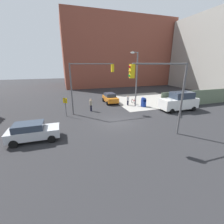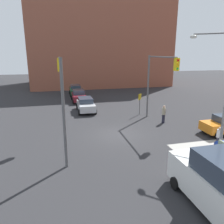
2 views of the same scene
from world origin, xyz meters
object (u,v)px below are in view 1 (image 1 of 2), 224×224
at_px(mailbox_blue, 144,102).
at_px(traffic_signal_nw_corner, 89,78).
at_px(traffic_signal_se_corner, 164,86).
at_px(bicycle_leaning_on_fence, 134,101).
at_px(street_lamp_corner, 136,76).
at_px(van_white_delivery, 179,101).
at_px(pedestrian_waiting, 91,105).
at_px(hatchback_silver, 33,131).
at_px(coupe_orange, 110,98).
at_px(pedestrian_crossing, 128,100).
at_px(smokestack, 172,58).

bearing_deg(mailbox_blue, traffic_signal_nw_corner, -176.62).
bearing_deg(traffic_signal_se_corner, bicycle_leaning_on_fence, 74.97).
xyz_separation_m(traffic_signal_se_corner, bicycle_leaning_on_fence, (3.14, 11.70, -4.28)).
bearing_deg(street_lamp_corner, van_white_delivery, -36.00).
bearing_deg(pedestrian_waiting, street_lamp_corner, -89.77).
bearing_deg(traffic_signal_se_corner, hatchback_silver, 165.36).
relative_size(street_lamp_corner, pedestrian_waiting, 4.51).
relative_size(hatchback_silver, bicycle_leaning_on_fence, 2.38).
relative_size(traffic_signal_nw_corner, coupe_orange, 1.70).
bearing_deg(hatchback_silver, pedestrian_waiting, 47.51).
xyz_separation_m(pedestrian_crossing, pedestrian_waiting, (-6.20, -1.30, 0.13)).
bearing_deg(pedestrian_crossing, coupe_orange, 174.96).
bearing_deg(hatchback_silver, bicycle_leaning_on_fence, 32.56).
height_order(traffic_signal_nw_corner, hatchback_silver, traffic_signal_nw_corner).
distance_m(traffic_signal_se_corner, street_lamp_corner, 10.34).
xyz_separation_m(mailbox_blue, coupe_orange, (-4.20, 3.96, 0.08)).
height_order(traffic_signal_se_corner, pedestrian_waiting, traffic_signal_se_corner).
distance_m(coupe_orange, pedestrian_waiting, 5.49).
xyz_separation_m(traffic_signal_se_corner, pedestrian_waiting, (-4.46, 9.70, -3.70)).
bearing_deg(bicycle_leaning_on_fence, pedestrian_waiting, -165.28).
xyz_separation_m(hatchback_silver, bicycle_leaning_on_fence, (13.91, 8.88, -0.50)).
distance_m(traffic_signal_se_corner, van_white_delivery, 10.44).
bearing_deg(traffic_signal_se_corner, pedestrian_crossing, 81.01).
bearing_deg(smokestack, bicycle_leaning_on_fence, -137.66).
relative_size(street_lamp_corner, van_white_delivery, 1.48).
bearing_deg(hatchback_silver, pedestrian_crossing, 33.20).
bearing_deg(van_white_delivery, traffic_signal_se_corner, -140.43).
bearing_deg(mailbox_blue, pedestrian_crossing, 143.13).
xyz_separation_m(traffic_signal_nw_corner, van_white_delivery, (12.35, -2.70, -3.37)).
distance_m(smokestack, pedestrian_waiting, 41.65).
relative_size(van_white_delivery, pedestrian_waiting, 3.05).
relative_size(coupe_orange, hatchback_silver, 0.92).
height_order(coupe_orange, pedestrian_crossing, coupe_orange).
bearing_deg(smokestack, coupe_orange, -143.68).
relative_size(traffic_signal_nw_corner, mailbox_blue, 4.55).
bearing_deg(mailbox_blue, traffic_signal_se_corner, -111.49).
relative_size(street_lamp_corner, mailbox_blue, 5.59).
relative_size(smokestack, pedestrian_crossing, 10.85).
xyz_separation_m(smokestack, mailbox_blue, (-24.42, -25.00, -7.60)).
bearing_deg(hatchback_silver, street_lamp_corner, 28.57).
height_order(traffic_signal_nw_corner, traffic_signal_se_corner, same).
distance_m(traffic_signal_nw_corner, van_white_delivery, 13.09).
height_order(traffic_signal_nw_corner, pedestrian_crossing, traffic_signal_nw_corner).
relative_size(smokestack, street_lamp_corner, 2.09).
xyz_separation_m(traffic_signal_nw_corner, street_lamp_corner, (7.22, 1.03, 0.05)).
distance_m(traffic_signal_nw_corner, pedestrian_crossing, 7.79).
relative_size(smokestack, hatchback_silver, 4.01).
bearing_deg(van_white_delivery, hatchback_silver, -169.27).
bearing_deg(mailbox_blue, hatchback_silver, -155.26).
distance_m(van_white_delivery, bicycle_leaning_on_fence, 7.08).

